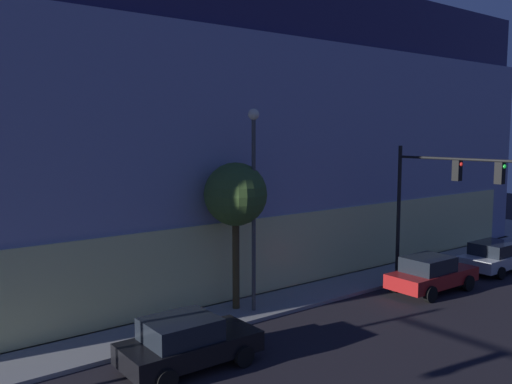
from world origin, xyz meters
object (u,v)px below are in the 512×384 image
Objects in this scene: car_black at (187,342)px; car_red at (431,274)px; street_lamp_sidewalk at (254,186)px; car_silver at (497,256)px; modern_building at (174,133)px; traffic_light_far_corner at (437,188)px; sidewalk_tree at (236,195)px.

car_red is (12.81, 0.14, 0.02)m from car_black.
street_lamp_sidewalk is 1.73× the size of car_red.
car_red is 0.97× the size of car_silver.
modern_building is at bearing 120.99° from car_silver.
street_lamp_sidewalk is at bearing 163.93° from traffic_light_far_corner.
car_red reaches higher than car_silver.
traffic_light_far_corner is 13.77m from car_black.
car_red is at bearing -178.62° from car_silver.
car_silver is at bearing -59.01° from modern_building.
car_silver is at bearing 0.26° from traffic_light_far_corner.
car_red is 5.97m from car_silver.
sidewalk_tree is 6.66m from car_black.
street_lamp_sidewalk is 1.35× the size of sidewalk_tree.
car_silver is (18.78, 0.28, -0.04)m from car_black.
modern_building is at bearing 103.22° from car_red.
traffic_light_far_corner is 9.49m from sidewalk_tree.
sidewalk_tree is at bearing 124.12° from street_lamp_sidewalk.
street_lamp_sidewalk is (-4.27, -13.97, -2.00)m from modern_building.
car_black is 0.91× the size of car_silver.
modern_building is 17.16m from traffic_light_far_corner.
street_lamp_sidewalk is at bearing 30.27° from car_black.
car_red is at bearing 0.61° from car_black.
modern_building is 19.96m from car_black.
car_red is (3.89, -16.55, -6.32)m from modern_building.
traffic_light_far_corner reaches higher than car_silver.
car_black is at bearing -118.13° from modern_building.
street_lamp_sidewalk reaches higher than car_black.
sidewalk_tree is 1.36× the size of car_black.
traffic_light_far_corner is 3.88m from car_red.
sidewalk_tree reaches higher than car_red.
traffic_light_far_corner is 1.35× the size of car_silver.
modern_building is 14.75m from street_lamp_sidewalk.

